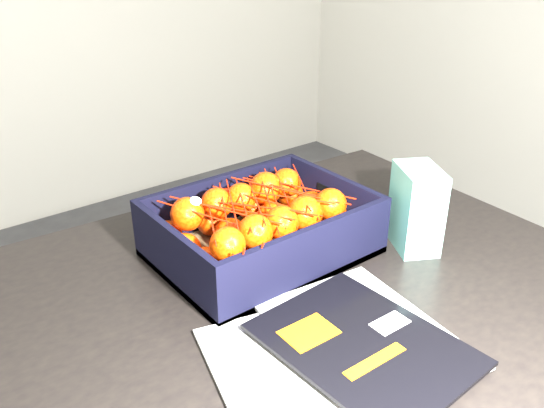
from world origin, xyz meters
TOP-DOWN VIEW (x-y plane):
  - table at (-0.24, -0.27)m, footprint 1.25×0.87m
  - magazine_stack at (-0.22, -0.46)m, footprint 0.38×0.33m
  - produce_crate at (-0.15, -0.17)m, footprint 0.36×0.27m
  - clementine_heap at (-0.15, -0.17)m, footprint 0.34×0.24m
  - mesh_net at (-0.15, -0.18)m, footprint 0.29×0.24m
  - retail_carton at (0.09, -0.32)m, footprint 0.11×0.12m

SIDE VIEW (x-z plane):
  - table at x=-0.24m, z-range 0.28..1.03m
  - magazine_stack at x=-0.22m, z-range 0.75..0.77m
  - produce_crate at x=-0.15m, z-range 0.73..0.84m
  - clementine_heap at x=-0.15m, z-range 0.76..0.86m
  - retail_carton at x=0.09m, z-range 0.75..0.90m
  - mesh_net at x=-0.15m, z-range 0.81..0.89m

